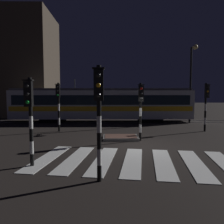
% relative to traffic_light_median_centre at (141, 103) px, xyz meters
% --- Properties ---
extents(ground_plane, '(120.00, 120.00, 0.00)m').
position_rel_traffic_light_median_centre_xyz_m(ground_plane, '(-0.26, -1.36, -2.19)').
color(ground_plane, black).
extents(rail_near, '(80.00, 0.12, 0.03)m').
position_rel_traffic_light_median_centre_xyz_m(rail_near, '(-0.26, 8.42, -2.18)').
color(rail_near, '#59595E').
rests_on(rail_near, ground).
extents(rail_far, '(80.00, 0.12, 0.03)m').
position_rel_traffic_light_median_centre_xyz_m(rail_far, '(-0.26, 9.85, -2.18)').
color(rail_far, '#59595E').
rests_on(rail_far, ground).
extents(crosswalk_zebra, '(9.52, 5.28, 0.02)m').
position_rel_traffic_light_median_centre_xyz_m(crosswalk_zebra, '(-0.26, -3.99, -2.18)').
color(crosswalk_zebra, silver).
rests_on(crosswalk_zebra, ground).
extents(traffic_island, '(2.10, 1.55, 0.18)m').
position_rel_traffic_light_median_centre_xyz_m(traffic_island, '(-1.10, 0.59, -2.10)').
color(traffic_island, slate).
rests_on(traffic_island, ground).
extents(traffic_light_median_centre, '(0.36, 0.42, 3.32)m').
position_rel_traffic_light_median_centre_xyz_m(traffic_light_median_centre, '(0.00, 0.00, 0.00)').
color(traffic_light_median_centre, black).
rests_on(traffic_light_median_centre, ground).
extents(traffic_light_corner_far_left, '(0.36, 0.42, 3.50)m').
position_rel_traffic_light_median_centre_xyz_m(traffic_light_corner_far_left, '(-5.42, 3.23, 0.12)').
color(traffic_light_corner_far_left, black).
rests_on(traffic_light_corner_far_left, ground).
extents(traffic_light_corner_near_left, '(0.36, 0.42, 3.29)m').
position_rel_traffic_light_median_centre_xyz_m(traffic_light_corner_near_left, '(-4.67, -4.52, -0.02)').
color(traffic_light_corner_near_left, black).
rests_on(traffic_light_corner_near_left, ground).
extents(traffic_light_corner_far_right, '(0.36, 0.42, 3.48)m').
position_rel_traffic_light_median_centre_xyz_m(traffic_light_corner_far_right, '(5.14, 3.17, 0.11)').
color(traffic_light_corner_far_right, black).
rests_on(traffic_light_corner_far_right, ground).
extents(traffic_light_kerb_mid_left, '(0.36, 0.42, 3.54)m').
position_rel_traffic_light_median_centre_xyz_m(traffic_light_kerb_mid_left, '(-2.10, -5.99, 0.14)').
color(traffic_light_kerb_mid_left, black).
rests_on(traffic_light_kerb_mid_left, ground).
extents(street_lamp_trackside_right, '(0.44, 1.21, 7.03)m').
position_rel_traffic_light_median_centre_xyz_m(street_lamp_trackside_right, '(5.76, 7.78, 2.28)').
color(street_lamp_trackside_right, black).
rests_on(street_lamp_trackside_right, ground).
extents(tram, '(17.53, 2.58, 4.15)m').
position_rel_traffic_light_median_centre_xyz_m(tram, '(-2.55, 9.13, -0.44)').
color(tram, silver).
rests_on(tram, ground).
extents(building_backdrop, '(10.52, 8.00, 12.70)m').
position_rel_traffic_light_median_centre_xyz_m(building_backdrop, '(-14.30, 16.30, 4.16)').
color(building_backdrop, '#42382D').
rests_on(building_backdrop, ground).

